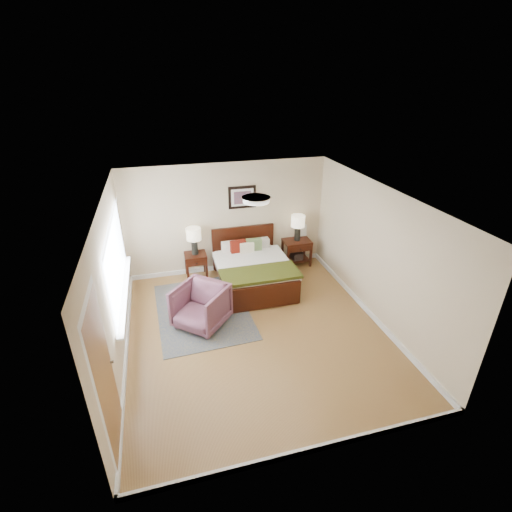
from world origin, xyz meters
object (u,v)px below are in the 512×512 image
(nightstand_left, at_px, (196,259))
(nightstand_right, at_px, (297,250))
(lamp_left, at_px, (194,237))
(rug_persian, at_px, (203,310))
(lamp_right, at_px, (298,224))
(bed, at_px, (253,266))
(armchair, at_px, (201,306))

(nightstand_left, distance_m, nightstand_right, 2.40)
(lamp_left, bearing_deg, rug_persian, -92.51)
(lamp_right, bearing_deg, bed, -151.11)
(nightstand_left, xyz_separation_m, lamp_left, (0.00, 0.02, 0.54))
(nightstand_right, distance_m, lamp_left, 2.48)
(bed, relative_size, lamp_left, 3.09)
(lamp_right, xyz_separation_m, rug_persian, (-2.46, -1.38, -1.04))
(nightstand_left, relative_size, rug_persian, 0.24)
(nightstand_right, xyz_separation_m, lamp_right, (-0.00, 0.01, 0.67))
(bed, xyz_separation_m, lamp_right, (1.26, 0.70, 0.58))
(nightstand_right, distance_m, lamp_right, 0.67)
(lamp_right, distance_m, rug_persian, 3.01)
(lamp_left, bearing_deg, lamp_right, 0.00)
(rug_persian, bearing_deg, armchair, -100.67)
(lamp_right, xyz_separation_m, armchair, (-2.53, -1.82, -0.66))
(rug_persian, bearing_deg, nightstand_right, 26.91)
(armchair, distance_m, rug_persian, 0.58)
(lamp_left, distance_m, lamp_right, 2.40)
(bed, bearing_deg, nightstand_left, 149.23)
(nightstand_right, bearing_deg, lamp_right, 90.00)
(armchair, bearing_deg, nightstand_left, 127.81)
(bed, bearing_deg, lamp_right, 28.89)
(nightstand_left, bearing_deg, bed, -30.77)
(nightstand_left, relative_size, lamp_right, 0.93)
(nightstand_left, xyz_separation_m, rug_persian, (-0.06, -1.36, -0.44))
(bed, relative_size, nightstand_left, 3.32)
(lamp_left, height_order, lamp_right, lamp_right)
(nightstand_left, bearing_deg, lamp_left, 90.00)
(lamp_right, distance_m, armchair, 3.18)
(lamp_right, bearing_deg, armchair, -144.26)
(nightstand_left, bearing_deg, nightstand_right, 0.17)
(bed, distance_m, lamp_right, 1.56)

